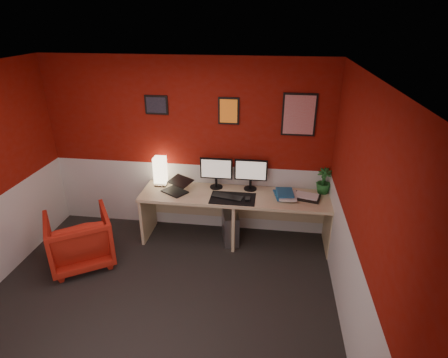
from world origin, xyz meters
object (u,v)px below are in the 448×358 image
at_px(potted_plant, 324,181).
at_px(armchair, 80,239).
at_px(zen_tray, 307,197).
at_px(desk, 235,218).
at_px(shoji_lamp, 160,172).
at_px(laptop, 174,185).
at_px(monitor_left, 216,169).
at_px(monitor_right, 251,170).
at_px(pc_tower, 230,226).

xyz_separation_m(potted_plant, armchair, (-3.09, -0.99, -0.56)).
bearing_deg(zen_tray, armchair, -164.52).
height_order(desk, shoji_lamp, shoji_lamp).
relative_size(laptop, monitor_left, 0.57).
bearing_deg(monitor_left, desk, -33.47).
relative_size(monitor_right, potted_plant, 1.65).
height_order(laptop, monitor_right, monitor_right).
xyz_separation_m(laptop, pc_tower, (0.77, 0.04, -0.61)).
bearing_deg(laptop, zen_tray, 35.23).
distance_m(pc_tower, armchair, 2.00).
xyz_separation_m(shoji_lamp, armchair, (-0.82, -0.94, -0.58)).
bearing_deg(shoji_lamp, pc_tower, -9.58).
height_order(monitor_left, potted_plant, monitor_left).
relative_size(shoji_lamp, zen_tray, 1.14).
bearing_deg(monitor_right, shoji_lamp, -178.88).
relative_size(monitor_left, pc_tower, 1.29).
bearing_deg(shoji_lamp, zen_tray, -4.00).
distance_m(monitor_right, armchair, 2.41).
bearing_deg(pc_tower, armchair, -171.20).
xyz_separation_m(desk, shoji_lamp, (-1.10, 0.18, 0.56)).
distance_m(monitor_left, monitor_right, 0.48).
height_order(desk, potted_plant, potted_plant).
bearing_deg(armchair, monitor_right, 171.61).
bearing_deg(monitor_left, pc_tower, -40.09).
distance_m(desk, armchair, 2.06).
height_order(laptop, armchair, laptop).
bearing_deg(zen_tray, pc_tower, -178.32).
bearing_deg(laptop, pc_tower, 35.85).
height_order(zen_tray, armchair, zen_tray).
distance_m(shoji_lamp, potted_plant, 2.27).
bearing_deg(laptop, monitor_left, 55.75).
relative_size(laptop, monitor_right, 0.57).
bearing_deg(zen_tray, laptop, -177.85).
bearing_deg(monitor_left, monitor_right, 0.95).
bearing_deg(zen_tray, monitor_left, 172.68).
distance_m(zen_tray, pc_tower, 1.14).
height_order(zen_tray, potted_plant, potted_plant).
bearing_deg(potted_plant, monitor_right, -178.56).
height_order(shoji_lamp, armchair, shoji_lamp).
bearing_deg(shoji_lamp, potted_plant, 1.26).
relative_size(desk, armchair, 3.39).
height_order(shoji_lamp, monitor_left, monitor_left).
height_order(monitor_left, zen_tray, monitor_left).
bearing_deg(desk, monitor_right, 48.36).
relative_size(desk, laptop, 7.88).
distance_m(laptop, pc_tower, 0.99).
xyz_separation_m(desk, pc_tower, (-0.07, 0.01, -0.14)).
bearing_deg(shoji_lamp, desk, -9.33).
relative_size(pc_tower, armchair, 0.59).
distance_m(laptop, zen_tray, 1.79).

